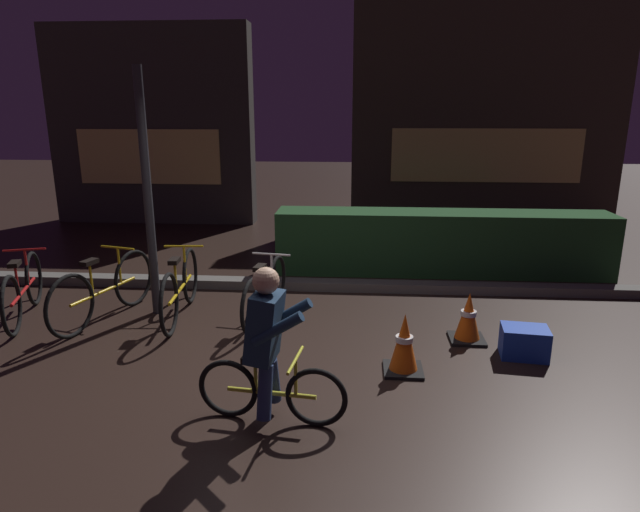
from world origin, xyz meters
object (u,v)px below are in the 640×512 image
object	(u,v)px
parked_bike_leftmost	(23,290)
traffic_cone_near	(404,344)
parked_bike_center_left	(180,288)
parked_bike_center_right	(265,292)
cyclist	(268,345)
parked_bike_left_mid	(104,290)
traffic_cone_far	(468,318)
street_post	(148,196)
blue_crate	(524,342)

from	to	relation	value
parked_bike_leftmost	traffic_cone_near	world-z (taller)	parked_bike_leftmost
parked_bike_center_left	traffic_cone_near	xyz separation A→B (m)	(2.47, -1.18, -0.09)
parked_bike_center_right	cyclist	bearing A→B (deg)	-160.88
parked_bike_leftmost	parked_bike_left_mid	xyz separation A→B (m)	(0.94, 0.03, 0.01)
parked_bike_left_mid	parked_bike_center_left	bearing A→B (deg)	-65.37
parked_bike_leftmost	cyclist	distance (m)	3.68
parked_bike_center_left	traffic_cone_far	distance (m)	3.22
street_post	traffic_cone_near	xyz separation A→B (m)	(2.81, -1.30, -1.13)
parked_bike_leftmost	traffic_cone_far	world-z (taller)	parked_bike_leftmost
parked_bike_leftmost	parked_bike_center_left	bearing A→B (deg)	-103.30
street_post	parked_bike_center_right	bearing A→B (deg)	-3.85
traffic_cone_far	parked_bike_leftmost	bearing A→B (deg)	177.01
street_post	parked_bike_center_left	xyz separation A→B (m)	(0.34, -0.12, -1.04)
traffic_cone_far	parked_bike_center_left	bearing A→B (deg)	172.31
parked_bike_left_mid	traffic_cone_far	size ratio (longest dim) A/B	3.20
parked_bike_center_left	blue_crate	size ratio (longest dim) A/B	3.90
parked_bike_center_right	cyclist	world-z (taller)	cyclist
parked_bike_left_mid	parked_bike_center_left	world-z (taller)	parked_bike_left_mid
traffic_cone_near	street_post	bearing A→B (deg)	155.17
parked_bike_center_left	traffic_cone_far	size ratio (longest dim) A/B	3.26
street_post	parked_bike_leftmost	xyz separation A→B (m)	(-1.44, -0.29, -1.05)
street_post	traffic_cone_near	world-z (taller)	street_post
traffic_cone_near	traffic_cone_far	xyz separation A→B (m)	(0.72, 0.75, -0.02)
parked_bike_left_mid	traffic_cone_far	world-z (taller)	parked_bike_left_mid
blue_crate	parked_bike_left_mid	bearing A→B (deg)	171.92
parked_bike_left_mid	traffic_cone_near	world-z (taller)	parked_bike_left_mid
parked_bike_center_right	blue_crate	xyz separation A→B (m)	(2.69, -0.81, -0.18)
traffic_cone_near	traffic_cone_far	size ratio (longest dim) A/B	1.08
parked_bike_leftmost	blue_crate	distance (m)	5.48
cyclist	parked_bike_leftmost	bearing A→B (deg)	156.33
parked_bike_leftmost	street_post	bearing A→B (deg)	-97.34
parked_bike_left_mid	parked_bike_center_left	xyz separation A→B (m)	(0.84, 0.14, -0.00)
street_post	parked_bike_center_right	xyz separation A→B (m)	(1.32, -0.09, -1.07)
parked_bike_left_mid	traffic_cone_near	bearing A→B (deg)	-92.37
parked_bike_center_left	cyclist	size ratio (longest dim) A/B	1.38
parked_bike_leftmost	parked_bike_center_left	world-z (taller)	parked_bike_center_left
parked_bike_center_right	traffic_cone_far	world-z (taller)	parked_bike_center_right
blue_crate	street_post	bearing A→B (deg)	167.35
parked_bike_left_mid	parked_bike_leftmost	bearing A→B (deg)	106.92
street_post	blue_crate	distance (m)	4.29
parked_bike_leftmost	blue_crate	xyz separation A→B (m)	(5.45, -0.61, -0.20)
parked_bike_left_mid	parked_bike_center_right	xyz separation A→B (m)	(1.82, 0.17, -0.03)
parked_bike_leftmost	parked_bike_center_left	xyz separation A→B (m)	(1.78, 0.17, 0.01)
parked_bike_leftmost	traffic_cone_far	bearing A→B (deg)	-111.78
parked_bike_center_right	traffic_cone_far	size ratio (longest dim) A/B	2.92
street_post	cyclist	bearing A→B (deg)	-51.91
parked_bike_center_right	blue_crate	bearing A→B (deg)	-98.12
parked_bike_leftmost	blue_crate	bearing A→B (deg)	-115.17
parked_bike_leftmost	cyclist	xyz separation A→B (m)	(3.15, -1.89, 0.28)
street_post	parked_bike_center_right	world-z (taller)	street_post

